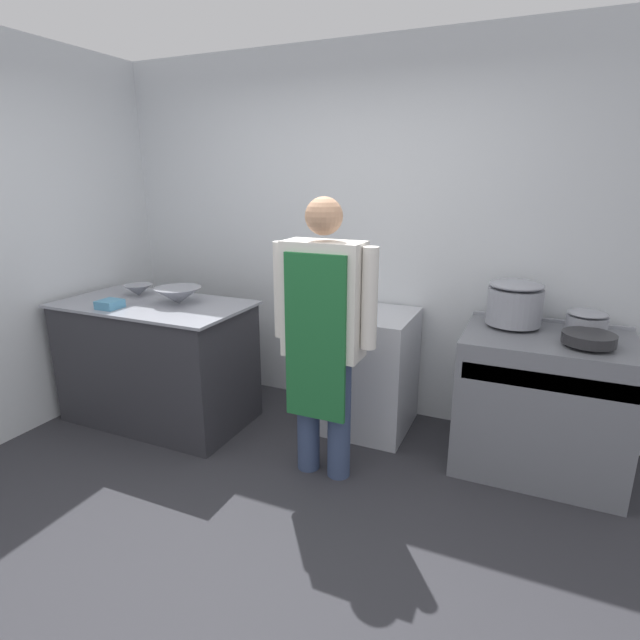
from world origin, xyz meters
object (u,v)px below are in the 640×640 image
object	(u,v)px
stock_pot	(515,302)
saute_pan	(589,338)
person_cook	(323,326)
fridge_unit	(368,371)
plastic_tub	(110,304)
sauce_pot	(587,321)
mixing_bowl	(178,296)
stove	(541,403)

from	to	relation	value
stock_pot	saute_pan	distance (m)	0.49
person_cook	saute_pan	bearing A→B (deg)	19.28
stock_pot	saute_pan	world-z (taller)	stock_pot
fridge_unit	saute_pan	world-z (taller)	saute_pan
fridge_unit	plastic_tub	world-z (taller)	plastic_tub
sauce_pot	plastic_tub	bearing A→B (deg)	-165.04
mixing_bowl	stock_pot	world-z (taller)	stock_pot
plastic_tub	saute_pan	xyz separation A→B (m)	(2.98, 0.55, -0.02)
mixing_bowl	sauce_pot	xyz separation A→B (m)	(2.64, 0.50, -0.01)
mixing_bowl	sauce_pot	distance (m)	2.68
fridge_unit	person_cook	distance (m)	0.86
stove	plastic_tub	xyz separation A→B (m)	(-2.79, -0.67, 0.50)
person_cook	sauce_pot	world-z (taller)	person_cook
plastic_tub	saute_pan	distance (m)	3.03
fridge_unit	mixing_bowl	bearing A→B (deg)	-160.98
mixing_bowl	sauce_pot	world-z (taller)	mixing_bowl
fridge_unit	plastic_tub	size ratio (longest dim) A/B	5.92
mixing_bowl	plastic_tub	size ratio (longest dim) A/B	2.27
plastic_tub	stove	bearing A→B (deg)	13.56
person_cook	stove	bearing A→B (deg)	26.90
sauce_pot	person_cook	bearing A→B (deg)	-152.26
fridge_unit	saute_pan	size ratio (longest dim) A/B	3.07
fridge_unit	stove	bearing A→B (deg)	-3.64
fridge_unit	person_cook	world-z (taller)	person_cook
stove	stock_pot	distance (m)	0.64
stove	mixing_bowl	size ratio (longest dim) A/B	2.92
stove	fridge_unit	size ratio (longest dim) A/B	1.12
fridge_unit	mixing_bowl	xyz separation A→B (m)	(-1.29, -0.44, 0.53)
fridge_unit	saute_pan	bearing A→B (deg)	-8.26
stock_pot	person_cook	bearing A→B (deg)	-143.30
saute_pan	fridge_unit	bearing A→B (deg)	171.74
stove	person_cook	size ratio (longest dim) A/B	0.58
plastic_tub	sauce_pot	distance (m)	3.09
plastic_tub	stock_pot	xyz separation A→B (m)	(2.57, 0.80, 0.09)
stove	sauce_pot	size ratio (longest dim) A/B	4.19
fridge_unit	sauce_pot	size ratio (longest dim) A/B	3.75
stove	sauce_pot	distance (m)	0.57
stove	sauce_pot	world-z (taller)	sauce_pot
stove	mixing_bowl	xyz separation A→B (m)	(-2.44, -0.37, 0.53)
saute_pan	sauce_pot	bearing A→B (deg)	90.00
sauce_pot	stove	bearing A→B (deg)	-147.31
person_cook	saute_pan	world-z (taller)	person_cook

